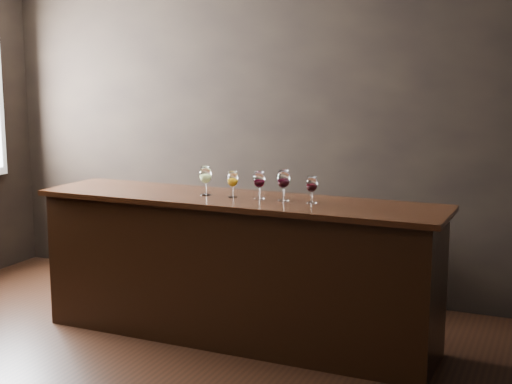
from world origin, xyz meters
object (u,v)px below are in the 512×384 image
at_px(glass_red_a, 259,180).
at_px(glass_red_c, 312,185).
at_px(bar_counter, 236,271).
at_px(glass_white, 206,175).
at_px(glass_red_b, 283,180).
at_px(glass_amber, 233,180).
at_px(back_bar_shelf, 198,242).

xyz_separation_m(glass_red_a, glass_red_c, (0.39, -0.01, -0.01)).
xyz_separation_m(bar_counter, glass_white, (-0.25, 0.01, 0.69)).
height_order(glass_red_a, glass_red_b, glass_red_b).
distance_m(bar_counter, glass_white, 0.73).
bearing_deg(glass_amber, glass_red_c, 0.97).
bearing_deg(bar_counter, glass_amber, 171.89).
bearing_deg(glass_white, glass_red_c, 0.28).
distance_m(back_bar_shelf, glass_red_a, 1.64).
bearing_deg(glass_white, bar_counter, -2.43).
relative_size(glass_white, glass_red_b, 0.98).
height_order(bar_counter, glass_red_b, glass_red_b).
bearing_deg(glass_red_c, glass_red_b, 177.07).
bearing_deg(glass_amber, back_bar_shelf, 129.23).
distance_m(glass_red_b, glass_red_c, 0.21).
xyz_separation_m(glass_white, glass_red_a, (0.42, 0.01, -0.01)).
relative_size(bar_counter, back_bar_shelf, 1.28).
bearing_deg(glass_white, glass_red_b, 1.41).
bearing_deg(glass_red_b, glass_white, -178.59).
bearing_deg(glass_amber, glass_red_a, 4.78).
bearing_deg(glass_red_c, glass_white, -179.72).
bearing_deg(glass_red_c, glass_amber, -179.03).
distance_m(glass_red_a, glass_red_c, 0.39).
relative_size(glass_white, glass_amber, 1.13).
bearing_deg(glass_red_a, bar_counter, -172.87).
height_order(glass_white, glass_red_b, glass_red_b).
xyz_separation_m(back_bar_shelf, glass_amber, (0.84, -1.03, 0.77)).
distance_m(bar_counter, glass_amber, 0.67).
height_order(back_bar_shelf, glass_red_b, glass_red_b).
bearing_deg(glass_red_b, bar_counter, -175.87).
height_order(glass_red_b, glass_red_c, glass_red_b).
distance_m(bar_counter, glass_red_c, 0.88).
distance_m(glass_amber, glass_red_b, 0.38).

